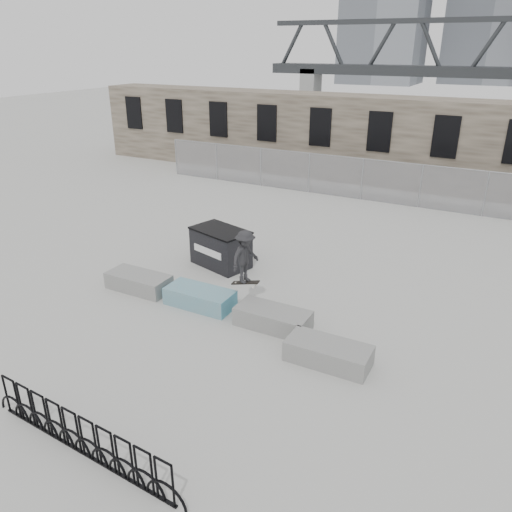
{
  "coord_description": "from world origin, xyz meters",
  "views": [
    {
      "loc": [
        6.5,
        -10.66,
        7.01
      ],
      "look_at": [
        0.23,
        1.16,
        1.3
      ],
      "focal_mm": 35.0,
      "sensor_mm": 36.0,
      "label": 1
    }
  ],
  "objects_px": {
    "bike_rack": "(80,435)",
    "skateboarder": "(245,257)",
    "dumpster": "(221,247)",
    "planter_center_right": "(273,317)",
    "planter_offset": "(328,352)",
    "planter_center_left": "(200,297)",
    "planter_far_left": "(139,281)"
  },
  "relations": [
    {
      "from": "dumpster",
      "to": "skateboarder",
      "type": "relative_size",
      "value": 1.38
    },
    {
      "from": "planter_far_left",
      "to": "dumpster",
      "type": "relative_size",
      "value": 0.9
    },
    {
      "from": "planter_center_right",
      "to": "bike_rack",
      "type": "bearing_deg",
      "value": -101.04
    },
    {
      "from": "planter_center_left",
      "to": "planter_offset",
      "type": "xyz_separation_m",
      "value": [
        4.26,
        -0.92,
        0.0
      ]
    },
    {
      "from": "planter_offset",
      "to": "planter_center_left",
      "type": "bearing_deg",
      "value": 167.76
    },
    {
      "from": "planter_far_left",
      "to": "planter_center_left",
      "type": "xyz_separation_m",
      "value": [
        2.24,
        0.02,
        0.0
      ]
    },
    {
      "from": "dumpster",
      "to": "bike_rack",
      "type": "xyz_separation_m",
      "value": [
        2.24,
        -8.52,
        -0.22
      ]
    },
    {
      "from": "planter_center_right",
      "to": "planter_offset",
      "type": "distance_m",
      "value": 2.07
    },
    {
      "from": "planter_center_left",
      "to": "dumpster",
      "type": "distance_m",
      "value": 2.94
    },
    {
      "from": "planter_center_right",
      "to": "planter_far_left",
      "type": "bearing_deg",
      "value": 179.33
    },
    {
      "from": "planter_center_right",
      "to": "bike_rack",
      "type": "relative_size",
      "value": 0.41
    },
    {
      "from": "planter_center_left",
      "to": "bike_rack",
      "type": "relative_size",
      "value": 0.41
    },
    {
      "from": "dumpster",
      "to": "bike_rack",
      "type": "distance_m",
      "value": 8.82
    },
    {
      "from": "bike_rack",
      "to": "skateboarder",
      "type": "distance_m",
      "value": 6.21
    },
    {
      "from": "planter_center_left",
      "to": "planter_center_right",
      "type": "bearing_deg",
      "value": -1.69
    },
    {
      "from": "planter_center_right",
      "to": "planter_offset",
      "type": "xyz_separation_m",
      "value": [
        1.88,
        -0.85,
        0.0
      ]
    },
    {
      "from": "planter_center_right",
      "to": "skateboarder",
      "type": "bearing_deg",
      "value": 160.16
    },
    {
      "from": "planter_offset",
      "to": "bike_rack",
      "type": "height_order",
      "value": "bike_rack"
    },
    {
      "from": "dumpster",
      "to": "planter_far_left",
      "type": "bearing_deg",
      "value": -98.47
    },
    {
      "from": "planter_far_left",
      "to": "planter_offset",
      "type": "relative_size",
      "value": 1.0
    },
    {
      "from": "planter_center_right",
      "to": "bike_rack",
      "type": "height_order",
      "value": "bike_rack"
    },
    {
      "from": "dumpster",
      "to": "bike_rack",
      "type": "height_order",
      "value": "dumpster"
    },
    {
      "from": "planter_far_left",
      "to": "dumpster",
      "type": "distance_m",
      "value": 3.06
    },
    {
      "from": "dumpster",
      "to": "skateboarder",
      "type": "height_order",
      "value": "skateboarder"
    },
    {
      "from": "planter_far_left",
      "to": "planter_center_right",
      "type": "xyz_separation_m",
      "value": [
        4.62,
        -0.05,
        0.0
      ]
    },
    {
      "from": "planter_center_left",
      "to": "planter_center_right",
      "type": "height_order",
      "value": "same"
    },
    {
      "from": "planter_center_left",
      "to": "skateboarder",
      "type": "bearing_deg",
      "value": 12.73
    },
    {
      "from": "planter_center_left",
      "to": "skateboarder",
      "type": "relative_size",
      "value": 1.23
    },
    {
      "from": "planter_offset",
      "to": "bike_rack",
      "type": "relative_size",
      "value": 0.41
    },
    {
      "from": "planter_far_left",
      "to": "skateboarder",
      "type": "distance_m",
      "value": 3.87
    },
    {
      "from": "planter_center_left",
      "to": "planter_offset",
      "type": "bearing_deg",
      "value": -12.24
    },
    {
      "from": "planter_offset",
      "to": "skateboarder",
      "type": "distance_m",
      "value": 3.47
    }
  ]
}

